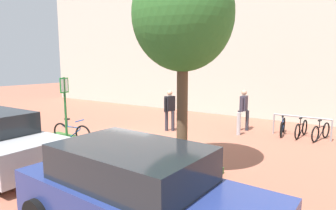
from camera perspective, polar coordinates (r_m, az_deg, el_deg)
The scene contains 11 objects.
ground_plane at distance 10.95m, azimuth -5.49°, elevation -6.72°, with size 60.00×60.00×0.00m, color #9E5B47.
building_facade at distance 16.88m, azimuth 10.77°, elevation 15.53°, with size 28.00×1.20×10.00m, color beige.
planter_strip at distance 9.26m, azimuth -11.04°, elevation -9.13°, with size 7.00×1.10×0.16m, color #336028.
tree_sidewalk at distance 7.34m, azimuth 2.95°, elevation 17.04°, with size 2.49×2.49×5.35m.
parking_sign_post at distance 10.62m, azimuth -19.63°, elevation 0.83°, with size 0.08×0.36×2.35m.
bike_at_sign at distance 11.02m, azimuth -18.43°, elevation -5.16°, with size 1.66×0.47×0.86m.
bike_rack_cluster at distance 12.22m, azimuth 24.74°, elevation -4.19°, with size 2.11×1.60×0.83m.
bollard_steel at distance 11.77m, azimuth 13.76°, elevation -3.62°, with size 0.16×0.16×0.90m, color #ADADB2.
person_suited_navy at distance 12.05m, azimuth 0.34°, elevation -0.53°, with size 0.37×0.60×1.72m.
person_suited_dark at distance 12.50m, azimuth 14.67°, elevation -0.48°, with size 0.42×0.61×1.72m.
car_navy_sedan at distance 4.81m, azimuth -5.75°, elevation -17.24°, with size 4.35×2.12×1.54m.
Camera 1 is at (6.83, -8.09, 2.83)m, focal length 30.95 mm.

